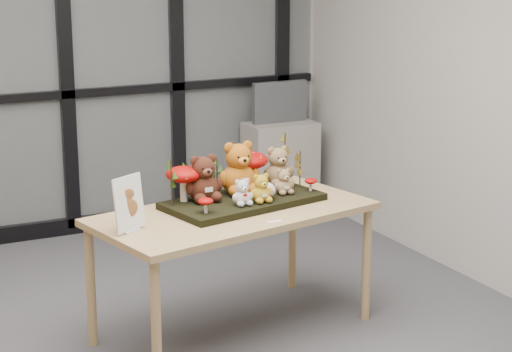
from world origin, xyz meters
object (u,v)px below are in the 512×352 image
plush_cream_hedgehog (266,190)px  monitor (280,102)px  bear_tan_back (278,164)px  mushroom_back_left (184,182)px  bear_pooh_yellow (238,165)px  sign_holder (129,206)px  mushroom_front_right (311,184)px  diorama_tray (243,201)px  display_table (233,222)px  bear_beige_small (284,180)px  mushroom_front_left (206,205)px  bear_white_bow (242,191)px  cabinet (280,168)px  bear_small_yellow (261,186)px  mushroom_back_right (249,168)px  bear_brown_medium (203,175)px

plush_cream_hedgehog → monitor: bearing=48.7°
bear_tan_back → mushroom_back_left: 0.62m
bear_pooh_yellow → sign_holder: 0.80m
plush_cream_hedgehog → mushroom_front_right: plush_cream_hedgehog is taller
diorama_tray → monitor: size_ratio=1.90×
bear_tan_back → display_table: bearing=-160.7°
bear_pooh_yellow → bear_beige_small: bear_pooh_yellow is taller
diorama_tray → mushroom_front_right: mushroom_front_right is taller
mushroom_front_right → bear_pooh_yellow: bearing=160.1°
mushroom_back_left → sign_holder: size_ratio=0.75×
mushroom_front_left → bear_white_bow: bearing=12.6°
bear_pooh_yellow → bear_beige_small: bearing=-41.7°
display_table → mushroom_front_right: (0.51, 0.05, 0.14)m
display_table → monitor: 2.39m
mushroom_back_left → cabinet: bearing=49.3°
mushroom_back_left → bear_small_yellow: bearing=-28.4°
display_table → mushroom_back_right: bearing=36.6°
diorama_tray → bear_white_bow: (-0.06, -0.12, 0.10)m
mushroom_back_right → diorama_tray: bearing=-125.6°
mushroom_back_right → sign_holder: sign_holder is taller
bear_beige_small → plush_cream_hedgehog: size_ratio=1.56×
diorama_tray → bear_brown_medium: bear_brown_medium is taller
mushroom_front_right → mushroom_front_left: bearing=-168.5°
mushroom_front_left → sign_holder: 0.42m
bear_small_yellow → mushroom_front_right: bearing=1.1°
mushroom_front_left → mushroom_front_right: bearing=11.5°
sign_holder → bear_white_bow: bearing=-23.1°
bear_tan_back → mushroom_back_left: bearing=175.3°
bear_white_bow → mushroom_front_right: bearing=-0.8°
mushroom_back_right → plush_cream_hedgehog: bearing=-93.4°
bear_pooh_yellow → display_table: bearing=-134.8°
mushroom_back_right → mushroom_front_right: 0.36m
mushroom_front_right → bear_white_bow: bearing=-169.1°
mushroom_front_left → monitor: bearing=53.7°
mushroom_front_left → mushroom_back_left: bearing=93.6°
bear_tan_back → bear_small_yellow: bear_tan_back is taller
monitor → mushroom_back_right: bearing=-122.5°
mushroom_front_right → bear_small_yellow: bearing=-167.2°
bear_tan_back → sign_holder: 1.08m
diorama_tray → mushroom_front_left: (-0.30, -0.18, 0.06)m
bear_pooh_yellow → plush_cream_hedgehog: bearing=-76.4°
mushroom_back_right → display_table: bearing=-131.7°
display_table → bear_beige_small: size_ratio=10.18×
bear_white_bow → monitor: (1.29, 2.02, 0.07)m
mushroom_back_left → mushroom_front_right: mushroom_back_left is taller
display_table → bear_pooh_yellow: (0.12, 0.19, 0.27)m
bear_beige_small → mushroom_front_right: (0.17, -0.01, -0.04)m
plush_cream_hedgehog → mushroom_front_left: bearing=-177.0°
bear_brown_medium → cabinet: (1.44, 1.82, -0.52)m
bear_white_bow → sign_holder: sign_holder is taller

